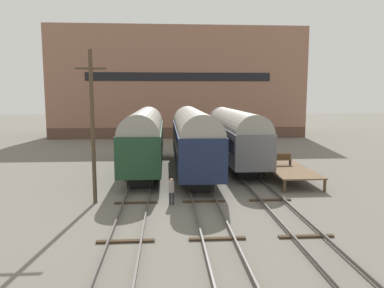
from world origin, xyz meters
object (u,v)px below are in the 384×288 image
train_car_grey (234,133)px  bench (283,159)px  train_car_green (144,136)px  person_worker (172,189)px  train_car_navy (193,137)px  utility_pole (93,125)px

train_car_grey → bench: bearing=-64.6°
train_car_green → person_worker: 10.82m
train_car_grey → train_car_navy: (-4.14, -3.71, 0.12)m
bench → person_worker: 11.43m
train_car_green → person_worker: train_car_green is taller
train_car_grey → bench: train_car_grey is taller
train_car_green → bench: bearing=-16.7°
train_car_navy → bench: (6.98, -2.26, -1.56)m
train_car_navy → bench: train_car_navy is taller
train_car_grey → bench: size_ratio=12.55×
train_car_green → utility_pole: utility_pole is taller
train_car_grey → train_car_green: 8.69m
train_car_navy → person_worker: bearing=-102.0°
train_car_grey → person_worker: train_car_grey is taller
person_worker → utility_pole: utility_pole is taller
train_car_grey → person_worker: (-6.13, -13.05, -1.92)m
train_car_navy → train_car_green: bearing=165.4°
train_car_navy → person_worker: 9.76m
person_worker → utility_pole: bearing=171.1°
person_worker → train_car_grey: bearing=64.8°
bench → train_car_green: bearing=163.3°
train_car_green → train_car_navy: bearing=-14.6°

